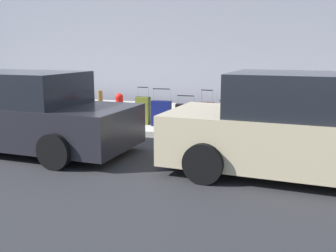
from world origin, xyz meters
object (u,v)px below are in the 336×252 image
(parked_car_charcoal_1, at_px, (21,114))
(bollard_post, at_px, (100,107))
(fire_hydrant, at_px, (120,107))
(suitcase_red_1, at_px, (250,118))
(suitcase_teal_2, at_px, (227,120))
(suitcase_olive_6, at_px, (143,110))
(suitcase_black_4, at_px, (186,115))
(suitcase_maroon_3, at_px, (206,115))
(suitcase_navy_5, at_px, (161,113))
(parked_car_beige_0, at_px, (302,129))
(suitcase_silver_0, at_px, (275,118))

(parked_car_charcoal_1, bearing_deg, bollard_post, -100.46)
(fire_hydrant, bearing_deg, suitcase_red_1, 178.73)
(suitcase_teal_2, distance_m, suitcase_olive_6, 2.21)
(suitcase_black_4, relative_size, suitcase_olive_6, 0.82)
(suitcase_maroon_3, bearing_deg, suitcase_teal_2, 171.40)
(suitcase_maroon_3, relative_size, fire_hydrant, 1.21)
(suitcase_maroon_3, bearing_deg, suitcase_navy_5, 4.35)
(fire_hydrant, bearing_deg, parked_car_charcoal_1, 70.45)
(suitcase_black_4, relative_size, parked_car_charcoal_1, 0.17)
(parked_car_beige_0, bearing_deg, suitcase_red_1, -66.91)
(suitcase_teal_2, height_order, suitcase_navy_5, suitcase_navy_5)
(suitcase_silver_0, relative_size, suitcase_black_4, 1.23)
(suitcase_black_4, distance_m, bollard_post, 2.29)
(suitcase_silver_0, height_order, suitcase_red_1, suitcase_silver_0)
(suitcase_black_4, xyz_separation_m, fire_hydrant, (1.79, 0.04, 0.12))
(suitcase_maroon_3, relative_size, suitcase_navy_5, 1.00)
(suitcase_navy_5, bearing_deg, suitcase_teal_2, -179.74)
(suitcase_maroon_3, height_order, suitcase_olive_6, suitcase_olive_6)
(suitcase_red_1, distance_m, parked_car_charcoal_1, 5.07)
(suitcase_olive_6, xyz_separation_m, bollard_post, (1.13, 0.20, 0.07))
(suitcase_navy_5, bearing_deg, suitcase_olive_6, -10.51)
(suitcase_red_1, distance_m, suitcase_olive_6, 2.76)
(suitcase_olive_6, bearing_deg, parked_car_beige_0, 144.89)
(suitcase_olive_6, xyz_separation_m, fire_hydrant, (0.65, 0.05, 0.06))
(suitcase_olive_6, distance_m, bollard_post, 1.15)
(suitcase_silver_0, xyz_separation_m, suitcase_maroon_3, (1.63, -0.04, -0.03))
(fire_hydrant, height_order, parked_car_charcoal_1, parked_car_charcoal_1)
(suitcase_teal_2, relative_size, parked_car_charcoal_1, 0.15)
(suitcase_red_1, bearing_deg, fire_hydrant, -1.27)
(suitcase_teal_2, height_order, bollard_post, bollard_post)
(suitcase_navy_5, height_order, parked_car_charcoal_1, parked_car_charcoal_1)
(suitcase_red_1, distance_m, suitcase_navy_5, 2.22)
(suitcase_black_4, height_order, suitcase_navy_5, suitcase_navy_5)
(bollard_post, bearing_deg, suitcase_olive_6, -169.92)
(suitcase_maroon_3, bearing_deg, bollard_post, 3.82)
(parked_car_beige_0, bearing_deg, suitcase_navy_5, -38.19)
(suitcase_olive_6, relative_size, parked_car_beige_0, 0.22)
(suitcase_silver_0, relative_size, suitcase_navy_5, 1.02)
(suitcase_maroon_3, distance_m, bollard_post, 2.82)
(suitcase_teal_2, xyz_separation_m, fire_hydrant, (2.85, -0.04, 0.16))
(suitcase_navy_5, height_order, fire_hydrant, suitcase_navy_5)
(suitcase_red_1, bearing_deg, parked_car_charcoal_1, 30.76)
(fire_hydrant, height_order, parked_car_beige_0, parked_car_beige_0)
(fire_hydrant, height_order, bollard_post, bollard_post)
(suitcase_silver_0, relative_size, parked_car_charcoal_1, 0.20)
(suitcase_maroon_3, height_order, parked_car_beige_0, parked_car_beige_0)
(suitcase_black_4, bearing_deg, suitcase_navy_5, 8.58)
(suitcase_silver_0, bearing_deg, suitcase_maroon_3, -1.33)
(suitcase_maroon_3, height_order, parked_car_charcoal_1, parked_car_charcoal_1)
(suitcase_navy_5, height_order, parked_car_beige_0, parked_car_beige_0)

